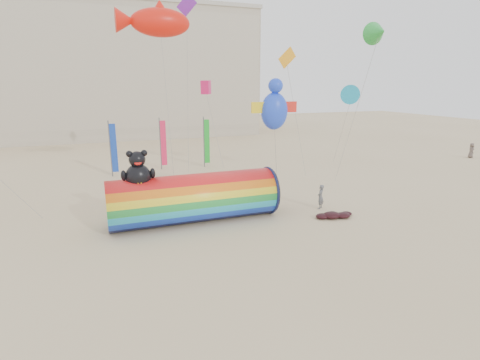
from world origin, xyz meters
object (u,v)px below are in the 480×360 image
object	(u,v)px
windsock_assembly	(194,197)
hotel_building	(64,71)
kite_handler	(321,197)
fabric_bundle	(334,215)

from	to	relation	value
windsock_assembly	hotel_building	bearing A→B (deg)	102.02
hotel_building	kite_handler	world-z (taller)	hotel_building
hotel_building	windsock_assembly	xyz separation A→B (m)	(9.46, -44.42, -8.72)
hotel_building	windsock_assembly	distance (m)	46.24
hotel_building	windsock_assembly	size ratio (longest dim) A/B	5.81
kite_handler	fabric_bundle	world-z (taller)	kite_handler
windsock_assembly	kite_handler	xyz separation A→B (m)	(8.75, -0.66, -0.74)
windsock_assembly	fabric_bundle	size ratio (longest dim) A/B	3.97
hotel_building	fabric_bundle	xyz separation A→B (m)	(18.04, -47.01, -10.14)
kite_handler	windsock_assembly	bearing A→B (deg)	-45.40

